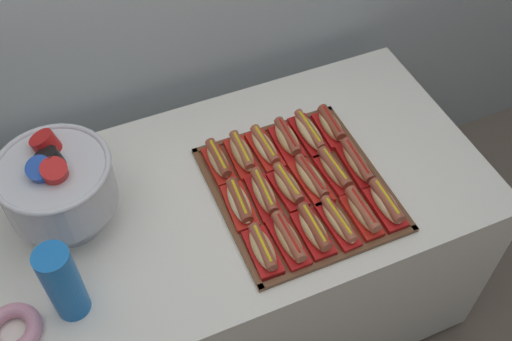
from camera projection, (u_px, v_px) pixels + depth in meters
The scene contains 24 objects.
ground_plane at pixel (232, 313), 2.35m from camera, with size 10.00×10.00×0.00m, color #7A6B5B.
buffet_table at pixel (229, 259), 2.05m from camera, with size 1.57×0.79×0.75m.
serving_tray at pixel (299, 189), 1.78m from camera, with size 0.48×0.53×0.01m.
hot_dog_0 at pixel (263, 249), 1.61m from camera, with size 0.07×0.16×0.06m.
hot_dog_1 at pixel (288, 239), 1.63m from camera, with size 0.06×0.17×0.06m.
hot_dog_2 at pixel (314, 230), 1.65m from camera, with size 0.07×0.16×0.06m.
hot_dog_3 at pixel (338, 222), 1.67m from camera, with size 0.06×0.17×0.06m.
hot_dog_4 at pixel (362, 212), 1.69m from camera, with size 0.06×0.16×0.06m.
hot_dog_5 at pixel (386, 204), 1.70m from camera, with size 0.07×0.16×0.06m.
hot_dog_6 at pixel (239, 203), 1.71m from camera, with size 0.08×0.17×0.06m.
hot_dog_7 at pixel (264, 194), 1.73m from camera, with size 0.07×0.17×0.06m.
hot_dog_8 at pixel (288, 186), 1.75m from camera, with size 0.07×0.16×0.06m.
hot_dog_9 at pixel (311, 179), 1.77m from camera, with size 0.07×0.18×0.06m.
hot_dog_10 at pixel (334, 170), 1.78m from camera, with size 0.07×0.17×0.06m.
hot_dog_11 at pixel (357, 163), 1.80m from camera, with size 0.06×0.18×0.06m.
hot_dog_12 at pixel (218, 161), 1.80m from camera, with size 0.06×0.15×0.06m.
hot_dog_13 at pixel (242, 154), 1.82m from camera, with size 0.07×0.17×0.06m.
hot_dog_14 at pixel (265, 147), 1.85m from camera, with size 0.07×0.17×0.06m.
hot_dog_15 at pixel (287, 140), 1.86m from camera, with size 0.07×0.16×0.06m.
hot_dog_16 at pixel (309, 133), 1.88m from camera, with size 0.07×0.18×0.06m.
hot_dog_17 at pixel (331, 126), 1.90m from camera, with size 0.07×0.15×0.06m.
punch_bowl at pixel (58, 183), 1.58m from camera, with size 0.30×0.30×0.29m.
cup_stack at pixel (63, 283), 1.45m from camera, with size 0.09×0.09×0.24m.
donut at pixel (12, 330), 1.48m from camera, with size 0.14×0.14×0.04m.
Camera 1 is at (-0.34, -1.03, 2.16)m, focal length 42.81 mm.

